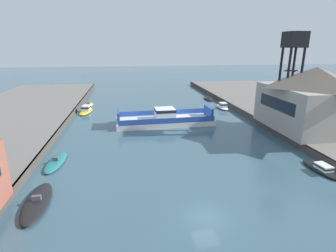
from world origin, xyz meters
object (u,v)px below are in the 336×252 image
(moored_boat_mid_left, at_px, (56,162))
(warehouse_shed, at_px, (313,98))
(moored_boat_upstream_a, at_px, (37,202))
(moored_boat_near_right, at_px, (208,99))
(moored_boat_far_left, at_px, (222,106))
(chain_ferry, at_px, (165,119))
(moored_boat_far_right, at_px, (88,105))
(moored_boat_near_left, at_px, (86,110))
(crane_tower, at_px, (293,53))
(moored_boat_mid_right, at_px, (321,168))

(moored_boat_mid_left, height_order, warehouse_shed, warehouse_shed)
(warehouse_shed, bearing_deg, moored_boat_upstream_a, -158.66)
(moored_boat_near_right, bearing_deg, moored_boat_upstream_a, -123.75)
(moored_boat_far_left, relative_size, moored_boat_upstream_a, 0.83)
(chain_ferry, height_order, moored_boat_far_right, chain_ferry)
(moored_boat_near_left, bearing_deg, moored_boat_mid_left, -90.19)
(moored_boat_near_left, bearing_deg, moored_boat_upstream_a, -89.39)
(crane_tower, bearing_deg, moored_boat_upstream_a, -154.15)
(moored_boat_upstream_a, relative_size, crane_tower, 0.49)
(chain_ferry, distance_m, moored_boat_mid_left, 25.13)
(moored_boat_upstream_a, height_order, crane_tower, crane_tower)
(moored_boat_near_right, height_order, warehouse_shed, warehouse_shed)
(moored_boat_near_left, bearing_deg, moored_boat_near_right, 17.51)
(moored_boat_near_left, height_order, warehouse_shed, warehouse_shed)
(warehouse_shed, bearing_deg, moored_boat_mid_right, -119.80)
(moored_boat_upstream_a, bearing_deg, warehouse_shed, 21.34)
(moored_boat_mid_left, xyz_separation_m, moored_boat_far_left, (35.45, 29.58, 0.35))
(moored_boat_near_right, distance_m, warehouse_shed, 36.67)
(moored_boat_far_left, distance_m, crane_tower, 25.51)
(moored_boat_mid_right, height_order, moored_boat_far_left, moored_boat_far_left)
(moored_boat_near_left, relative_size, moored_boat_upstream_a, 0.93)
(moored_boat_mid_left, height_order, moored_boat_far_right, moored_boat_far_right)
(moored_boat_mid_right, distance_m, moored_boat_upstream_a, 35.11)
(moored_boat_near_right, distance_m, moored_boat_mid_right, 49.65)
(moored_boat_near_right, height_order, moored_boat_upstream_a, moored_boat_near_right)
(moored_boat_near_left, bearing_deg, warehouse_shed, -28.62)
(moored_boat_mid_left, relative_size, moored_boat_far_right, 1.06)
(chain_ferry, xyz_separation_m, moored_boat_near_left, (-18.06, 13.19, -0.42))
(moored_boat_far_left, xyz_separation_m, warehouse_shed, (8.49, -22.96, 6.26))
(moored_boat_far_left, height_order, moored_boat_far_right, moored_boat_far_left)
(moored_boat_near_right, bearing_deg, moored_boat_mid_left, -130.27)
(moored_boat_mid_right, bearing_deg, crane_tower, 73.99)
(moored_boat_far_left, bearing_deg, moored_boat_mid_right, -89.82)
(moored_boat_far_left, bearing_deg, warehouse_shed, -69.70)
(moored_boat_far_right, height_order, moored_boat_upstream_a, moored_boat_far_right)
(moored_boat_near_left, height_order, crane_tower, crane_tower)
(moored_boat_far_right, bearing_deg, warehouse_shed, -35.27)
(moored_boat_far_left, bearing_deg, moored_boat_far_right, 166.88)
(moored_boat_near_right, height_order, moored_boat_mid_left, moored_boat_near_right)
(moored_boat_upstream_a, relative_size, warehouse_shed, 0.52)
(moored_boat_mid_left, distance_m, moored_boat_upstream_a, 10.36)
(moored_boat_near_right, xyz_separation_m, crane_tower, (5.17, -32.65, 14.51))
(chain_ferry, relative_size, moored_boat_far_left, 2.96)
(moored_boat_mid_left, xyz_separation_m, moored_boat_far_right, (-0.32, 37.92, 0.04))
(moored_boat_near_right, relative_size, moored_boat_mid_left, 0.83)
(moored_boat_near_left, bearing_deg, crane_tower, -28.11)
(moored_boat_near_right, xyz_separation_m, moored_boat_far_right, (-35.59, -3.72, -0.00))
(moored_boat_near_left, bearing_deg, chain_ferry, -36.15)
(chain_ferry, xyz_separation_m, moored_boat_mid_right, (17.41, -25.36, -0.64))
(moored_boat_mid_left, bearing_deg, moored_boat_near_right, 49.73)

